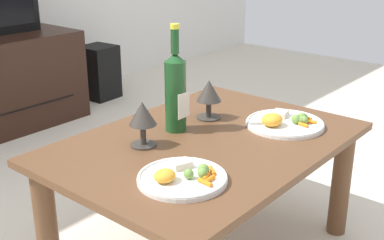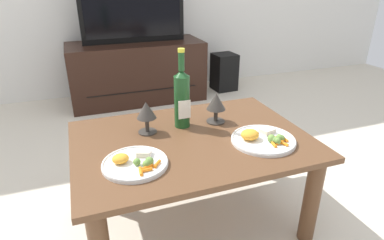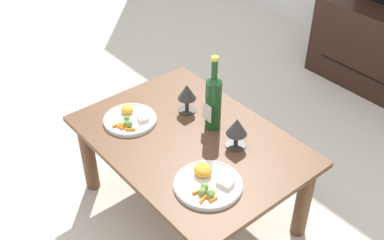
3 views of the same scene
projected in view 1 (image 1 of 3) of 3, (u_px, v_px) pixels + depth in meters
name	position (u px, v px, depth m)	size (l,w,h in m)	color
dining_table	(206.00, 162.00, 1.65)	(1.01, 0.72, 0.44)	brown
floor_speaker	(99.00, 72.00, 3.45)	(0.22, 0.22, 0.37)	black
wine_bottle	(175.00, 90.00, 1.65)	(0.07, 0.07, 0.36)	#19471E
goblet_left	(143.00, 116.00, 1.54)	(0.09, 0.09, 0.15)	#38332D
goblet_right	(209.00, 93.00, 1.78)	(0.09, 0.09, 0.14)	#38332D
dinner_plate_left	(183.00, 177.00, 1.34)	(0.25, 0.25, 0.05)	white
dinner_plate_right	(285.00, 122.00, 1.73)	(0.27, 0.27, 0.06)	white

